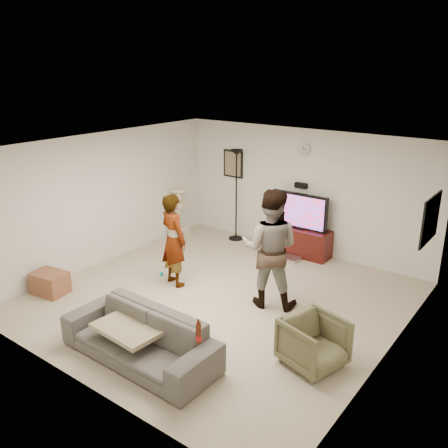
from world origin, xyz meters
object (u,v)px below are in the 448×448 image
Objects in this scene: armchair at (314,342)px; beer_bottle at (199,333)px; sofa at (139,337)px; cat_tree at (178,212)px; floor_lamp at (236,196)px; person_left at (174,240)px; tv_stand at (298,241)px; person_right at (270,249)px; tv at (299,211)px; side_table at (50,283)px.

beer_bottle is at bearing 161.37° from armchair.
sofa is at bearing 180.00° from beer_bottle.
sofa is at bearing -54.27° from cat_tree.
floor_lamp reaches higher than person_left.
sofa is at bearing 135.79° from person_left.
armchair is at bearing -58.48° from tv_stand.
sofa is (-0.54, -2.31, -0.63)m from person_right.
tv is 4.51m from sofa.
tv is (0.00, 0.00, 0.63)m from tv_stand.
tv is 0.73× the size of person_left.
sofa is at bearing -9.06° from side_table.
tv_stand is at bearing 104.09° from beer_bottle.
sofa is 3.03× the size of armchair.
sofa is at bearing -88.58° from tv.
person_left is 2.92m from beer_bottle.
tv_stand is 0.68× the size of floor_lamp.
cat_tree is at bearing -45.49° from person_right.
tv is at bearing -94.29° from person_right.
tv_stand is 4.48m from sofa.
tv is at bearing 92.14° from sofa.
floor_lamp reaches higher than person_right.
tv_stand reaches higher than side_table.
person_left is 2.26× the size of armchair.
beer_bottle reaches higher than side_table.
beer_bottle reaches higher than armchair.
person_right is 1.82m from armchair.
person_left is (1.56, -1.85, 0.25)m from cat_tree.
tv is 1.50m from floor_lamp.
tv reaches higher than side_table.
cat_tree is 2.43m from person_left.
beer_bottle reaches higher than sofa.
person_right reaches higher than tv.
sofa reaches higher than tv_stand.
floor_lamp reaches higher than side_table.
tv is 0.61× the size of floor_lamp.
tv_stand is at bearing 14.53° from cat_tree.
beer_bottle is at bearing 153.06° from person_left.
person_right reaches higher than beer_bottle.
floor_lamp is 4.76m from armchair.
cat_tree is at bearing 126.44° from sofa.
tv_stand is 5.37× the size of beer_bottle.
tv_stand is at bearing 58.49° from side_table.
floor_lamp is 7.92× the size of beer_bottle.
side_table is at bearing 173.45° from beer_bottle.
person_left is at bearing -112.70° from tv_stand.
sofa is at bearing -69.99° from floor_lamp.
tv is at bearing 58.49° from side_table.
tv_stand is 1.19× the size of cat_tree.
person_left is (0.44, -2.47, -0.17)m from floor_lamp.
person_right is at bearing 67.32° from armchair.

